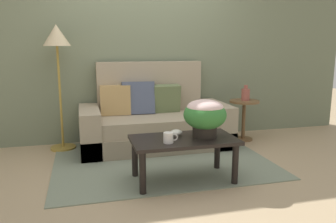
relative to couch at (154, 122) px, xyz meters
The scene contains 11 objects.
ground_plane 0.75m from the couch, 93.67° to the right, with size 14.00×14.00×0.00m, color tan.
wall_back 1.25m from the couch, 95.29° to the left, with size 6.40×0.12×2.97m, color slate.
area_rug 0.69m from the couch, 94.10° to the right, with size 2.44×1.89×0.01m, color gray.
couch is the anchor object (origin of this frame).
coffee_table 1.25m from the couch, 88.52° to the right, with size 1.03×0.56×0.44m.
side_table 1.30m from the couch, ahead, with size 0.42×0.42×0.57m.
floor_lamp 1.54m from the couch, behind, with size 0.34×0.34×1.59m.
potted_plant 1.32m from the couch, 78.81° to the right, with size 0.42×0.42×0.37m.
coffee_mug 1.39m from the couch, 96.35° to the right, with size 0.14×0.09×0.10m.
snack_bowl 1.16m from the couch, 90.65° to the right, with size 0.12×0.12×0.06m.
table_vase 1.36m from the couch, ahead, with size 0.12×0.12×0.22m.
Camera 1 is at (-0.88, -3.60, 1.32)m, focal length 35.81 mm.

